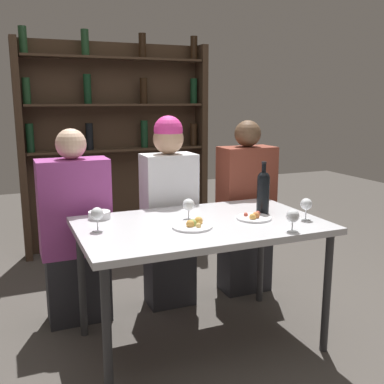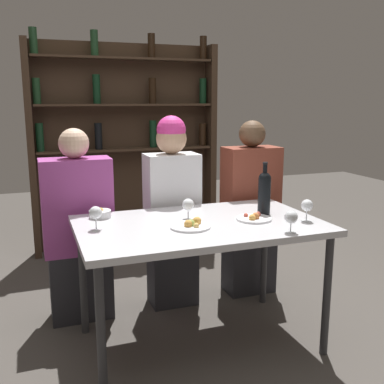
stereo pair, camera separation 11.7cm
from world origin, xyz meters
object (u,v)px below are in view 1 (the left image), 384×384
at_px(snack_bowl, 99,215).
at_px(seated_person_left, 76,234).
at_px(wine_glass_1, 189,205).
at_px(seated_person_center, 169,214).
at_px(wine_bottle, 263,190).
at_px(food_plate_0, 254,217).
at_px(food_plate_1, 193,225).
at_px(wine_glass_3, 306,205).
at_px(seated_person_right, 246,213).
at_px(wine_glass_0, 293,217).
at_px(wine_glass_2, 97,214).

distance_m(snack_bowl, seated_person_left, 0.34).
xyz_separation_m(wine_glass_1, seated_person_center, (0.05, 0.48, -0.17)).
bearing_deg(seated_person_center, wine_bottle, -51.65).
height_order(food_plate_0, food_plate_1, food_plate_1).
xyz_separation_m(wine_glass_3, seated_person_right, (0.04, 0.75, -0.23)).
relative_size(food_plate_0, snack_bowl, 1.61).
xyz_separation_m(food_plate_1, seated_person_left, (-0.53, 0.65, -0.17)).
height_order(wine_glass_1, food_plate_0, wine_glass_1).
xyz_separation_m(wine_bottle, wine_glass_1, (-0.47, 0.04, -0.06)).
distance_m(wine_bottle, wine_glass_3, 0.28).
bearing_deg(food_plate_0, wine_glass_3, -25.14).
bearing_deg(food_plate_0, wine_glass_0, -78.18).
distance_m(seated_person_center, seated_person_right, 0.60).
height_order(wine_bottle, seated_person_center, seated_person_center).
height_order(wine_glass_2, seated_person_right, seated_person_right).
bearing_deg(seated_person_center, food_plate_1, -98.52).
bearing_deg(food_plate_0, wine_glass_2, 172.78).
relative_size(wine_glass_2, seated_person_left, 0.10).
height_order(wine_glass_2, food_plate_0, wine_glass_2).
distance_m(food_plate_1, snack_bowl, 0.57).
distance_m(wine_glass_1, snack_bowl, 0.52).
height_order(wine_glass_1, seated_person_right, seated_person_right).
relative_size(seated_person_center, seated_person_right, 1.03).
bearing_deg(seated_person_left, wine_glass_0, -42.93).
height_order(food_plate_0, seated_person_left, seated_person_left).
relative_size(wine_glass_1, wine_glass_2, 0.95).
distance_m(wine_glass_3, food_plate_0, 0.30).
xyz_separation_m(wine_bottle, snack_bowl, (-0.94, 0.25, -0.12)).
height_order(wine_glass_0, seated_person_right, seated_person_right).
bearing_deg(snack_bowl, food_plate_0, -23.33).
xyz_separation_m(wine_bottle, food_plate_1, (-0.51, -0.13, -0.13)).
height_order(wine_glass_3, seated_person_left, seated_person_left).
xyz_separation_m(food_plate_0, seated_person_left, (-0.92, 0.62, -0.17)).
bearing_deg(food_plate_0, seated_person_center, 115.18).
bearing_deg(seated_person_center, food_plate_0, -64.82).
distance_m(food_plate_0, snack_bowl, 0.89).
height_order(wine_glass_0, food_plate_1, wine_glass_0).
height_order(food_plate_1, seated_person_left, seated_person_left).
xyz_separation_m(snack_bowl, seated_person_left, (-0.10, 0.27, -0.18)).
bearing_deg(food_plate_1, wine_glass_0, -30.36).
height_order(wine_glass_0, wine_glass_3, wine_glass_3).
height_order(wine_bottle, wine_glass_0, wine_bottle).
bearing_deg(wine_glass_0, seated_person_center, 111.21).
height_order(seated_person_center, seated_person_right, seated_person_center).
relative_size(wine_glass_3, food_plate_1, 0.57).
bearing_deg(snack_bowl, food_plate_1, -41.36).
distance_m(food_plate_0, food_plate_1, 0.39).
distance_m(food_plate_1, seated_person_left, 0.85).
distance_m(snack_bowl, seated_person_right, 1.16).
relative_size(wine_glass_2, snack_bowl, 1.01).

